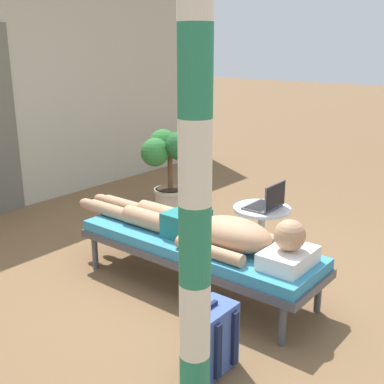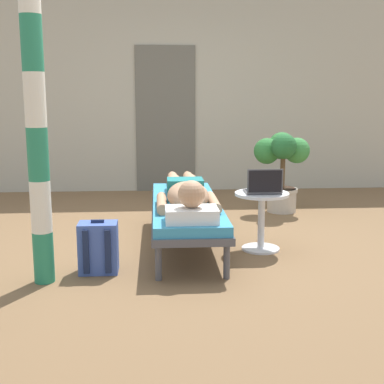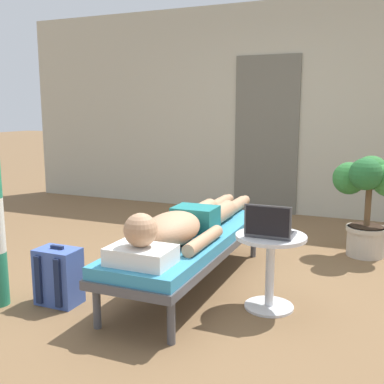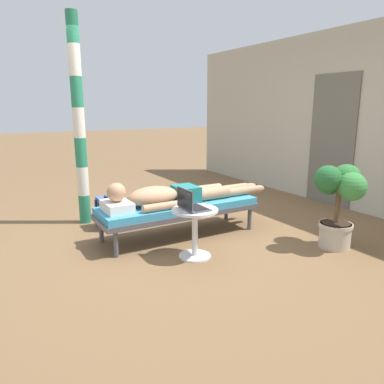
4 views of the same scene
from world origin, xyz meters
name	(u,v)px [view 1 (image 1 of 4)]	position (x,y,z in m)	size (l,w,h in m)	color
ground_plane	(191,281)	(0.00, 0.00, 0.00)	(40.00, 40.00, 0.00)	brown
lounge_chair	(197,247)	(-0.06, -0.11, 0.35)	(0.62, 1.98, 0.42)	#4C4C51
person_reclining	(206,229)	(-0.06, -0.20, 0.52)	(0.53, 2.17, 0.32)	white
side_table	(261,226)	(0.60, -0.28, 0.36)	(0.48, 0.48, 0.52)	silver
laptop	(268,202)	(0.60, -0.33, 0.58)	(0.31, 0.24, 0.23)	#4C4C51
backpack	(210,338)	(-0.79, -0.78, 0.20)	(0.30, 0.26, 0.42)	#3F59A5
potted_plant	(169,161)	(1.15, 1.23, 0.60)	(0.65, 0.56, 0.94)	#BFB29E
porch_post	(195,163)	(-1.17, -0.97, 1.34)	(0.15, 0.15, 2.68)	#267F59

